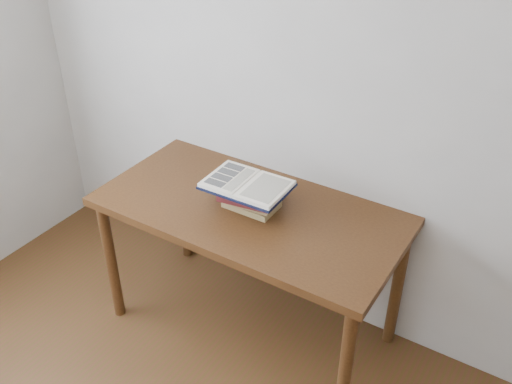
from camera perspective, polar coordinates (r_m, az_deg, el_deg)
The scene contains 3 objects.
desk at distance 2.82m, azimuth -0.63°, elevation -3.16°, with size 1.50×0.75×0.81m.
book_stack at distance 2.74m, azimuth -0.42°, elevation -0.54°, with size 0.28×0.22×0.12m.
open_book at distance 2.69m, azimuth -0.90°, elevation 0.74°, with size 0.40×0.28×0.03m.
Camera 1 is at (1.16, -0.53, 2.38)m, focal length 40.00 mm.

